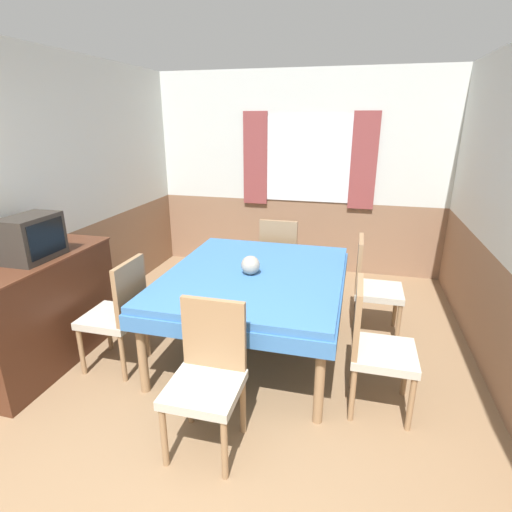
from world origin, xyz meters
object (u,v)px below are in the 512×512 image
at_px(vase, 250,265).
at_px(sideboard, 45,311).
at_px(tv, 32,238).
at_px(dining_table, 255,283).
at_px(chair_right_far, 371,284).
at_px(chair_right_near, 374,344).
at_px(chair_left_near, 119,311).
at_px(chair_head_window, 280,255).
at_px(chair_head_near, 208,373).

bearing_deg(vase, sideboard, -159.32).
height_order(sideboard, tv, tv).
distance_m(dining_table, chair_right_far, 1.16).
bearing_deg(chair_right_far, chair_right_near, 0.00).
distance_m(chair_right_near, tv, 2.70).
relative_size(chair_left_near, vase, 5.90).
bearing_deg(vase, chair_right_near, -26.04).
distance_m(chair_head_window, vase, 1.24).
distance_m(chair_right_far, chair_left_near, 2.30).
height_order(chair_left_near, tv, tv).
height_order(chair_right_near, sideboard, chair_right_near).
xyz_separation_m(chair_left_near, vase, (0.98, 0.50, 0.31)).
height_order(chair_right_far, vase, chair_right_far).
relative_size(chair_left_near, tv, 2.16).
height_order(chair_right_near, chair_right_far, same).
bearing_deg(chair_right_near, vase, -116.04).
xyz_separation_m(dining_table, chair_left_near, (-1.01, -0.55, -0.13)).
relative_size(chair_head_near, tv, 2.16).
relative_size(dining_table, chair_left_near, 1.90).
height_order(sideboard, vase, sideboard).
relative_size(sideboard, tv, 3.08).
relative_size(dining_table, chair_right_far, 1.90).
height_order(chair_right_far, chair_left_near, same).
bearing_deg(tv, vase, 21.04).
bearing_deg(chair_right_near, chair_right_far, -180.00).
relative_size(chair_head_window, tv, 2.16).
distance_m(chair_head_near, sideboard, 1.71).
distance_m(chair_right_near, chair_left_near, 2.01).
height_order(tv, vase, tv).
bearing_deg(chair_right_far, chair_head_near, -30.49).
bearing_deg(chair_left_near, vase, -62.85).
bearing_deg(dining_table, sideboard, -158.11).
height_order(chair_right_near, chair_head_near, same).
relative_size(chair_head_window, vase, 5.90).
relative_size(chair_head_window, chair_left_near, 1.00).
bearing_deg(dining_table, chair_left_near, -151.23).
relative_size(dining_table, chair_head_near, 1.90).
height_order(chair_head_window, sideboard, chair_head_window).
bearing_deg(chair_right_near, chair_head_near, -59.05).
distance_m(tv, vase, 1.74).
bearing_deg(tv, sideboard, 166.16).
bearing_deg(chair_head_near, chair_head_window, -90.00).
height_order(dining_table, chair_head_window, chair_head_window).
bearing_deg(vase, chair_right_far, 30.28).
height_order(chair_right_near, chair_head_window, same).
relative_size(chair_head_window, sideboard, 0.70).
relative_size(chair_right_near, chair_head_window, 1.00).
bearing_deg(chair_right_far, vase, -59.72).
relative_size(chair_right_near, chair_right_far, 1.00).
distance_m(chair_head_window, chair_left_near, 1.98).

